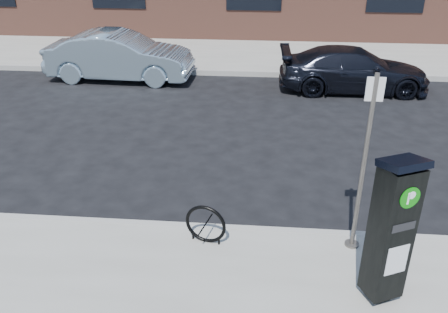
# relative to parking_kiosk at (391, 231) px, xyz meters

# --- Properties ---
(ground) EXTENTS (120.00, 120.00, 0.00)m
(ground) POSITION_rel_parking_kiosk_xyz_m (-1.97, 1.32, -1.14)
(ground) COLOR black
(ground) RESTS_ON ground
(sidewalk_far) EXTENTS (60.00, 12.00, 0.15)m
(sidewalk_far) POSITION_rel_parking_kiosk_xyz_m (-1.97, 15.32, -1.07)
(sidewalk_far) COLOR gray
(sidewalk_far) RESTS_ON ground
(curb_near) EXTENTS (60.00, 0.12, 0.16)m
(curb_near) POSITION_rel_parking_kiosk_xyz_m (-1.97, 1.30, -1.07)
(curb_near) COLOR #9E9B93
(curb_near) RESTS_ON ground
(curb_far) EXTENTS (60.00, 0.12, 0.16)m
(curb_far) POSITION_rel_parking_kiosk_xyz_m (-1.97, 9.34, -1.07)
(curb_far) COLOR #9E9B93
(curb_far) RESTS_ON ground
(parking_kiosk) EXTENTS (0.57, 0.54, 1.93)m
(parking_kiosk) POSITION_rel_parking_kiosk_xyz_m (0.00, 0.00, 0.00)
(parking_kiosk) COLOR black
(parking_kiosk) RESTS_ON sidewalk_near
(sign_pole) EXTENTS (0.22, 0.20, 2.52)m
(sign_pole) POSITION_rel_parking_kiosk_xyz_m (-0.17, 1.02, 0.26)
(sign_pole) COLOR #4A4641
(sign_pole) RESTS_ON sidewalk_near
(bike_rack) EXTENTS (0.60, 0.19, 0.60)m
(bike_rack) POSITION_rel_parking_kiosk_xyz_m (-2.24, 0.92, -0.70)
(bike_rack) COLOR black
(bike_rack) RESTS_ON sidewalk_near
(car_silver) EXTENTS (4.24, 1.62, 1.38)m
(car_silver) POSITION_rel_parking_kiosk_xyz_m (-5.70, 8.72, -0.45)
(car_silver) COLOR #9CB7C7
(car_silver) RESTS_ON ground
(car_dark) EXTENTS (4.06, 1.71, 1.17)m
(car_dark) POSITION_rel_parking_kiosk_xyz_m (0.93, 8.30, -0.56)
(car_dark) COLOR black
(car_dark) RESTS_ON ground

